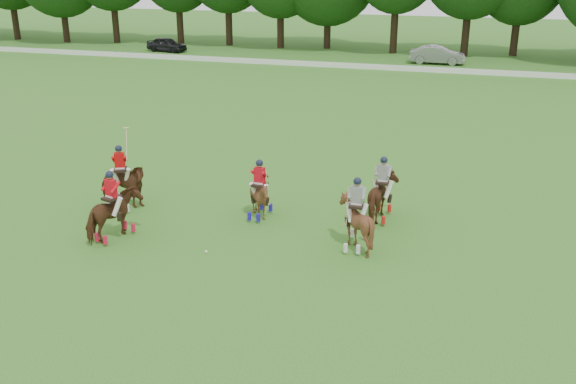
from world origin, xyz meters
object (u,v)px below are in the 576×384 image
(car_left, at_px, (167,44))
(polo_red_a, at_px, (113,214))
(polo_red_b, at_px, (122,185))
(polo_stripe_b, at_px, (356,222))
(polo_ball, at_px, (206,252))
(polo_stripe_a, at_px, (382,197))
(polo_red_c, at_px, (260,197))
(car_mid, at_px, (437,55))

(car_left, relative_size, polo_red_a, 1.72)
(polo_red_b, distance_m, polo_stripe_b, 9.07)
(polo_red_a, xyz_separation_m, polo_ball, (3.36, -0.15, -0.82))
(polo_stripe_b, height_order, polo_ball, polo_stripe_b)
(polo_red_a, height_order, polo_stripe_a, polo_red_a)
(polo_red_b, distance_m, polo_red_c, 5.27)
(car_mid, distance_m, polo_stripe_a, 36.41)
(car_mid, distance_m, polo_red_c, 37.65)
(car_left, height_order, polo_ball, car_left)
(car_left, distance_m, car_mid, 26.07)
(car_left, height_order, polo_red_b, polo_red_b)
(polo_red_b, height_order, polo_stripe_b, polo_red_b)
(polo_red_b, xyz_separation_m, polo_stripe_b, (9.03, -0.89, -0.02))
(polo_red_b, relative_size, polo_stripe_b, 1.24)
(car_mid, bearing_deg, polo_ball, 174.33)
(polo_red_b, relative_size, polo_red_c, 1.36)
(car_left, xyz_separation_m, polo_ball, (22.19, -40.82, -0.65))
(car_mid, relative_size, polo_red_a, 1.98)
(polo_red_c, bearing_deg, car_mid, 85.11)
(car_left, xyz_separation_m, polo_red_a, (18.83, -40.67, 0.17))
(polo_red_a, bearing_deg, car_left, 114.85)
(car_mid, bearing_deg, car_left, 89.76)
(polo_red_b, distance_m, polo_ball, 5.38)
(polo_red_c, xyz_separation_m, polo_ball, (-0.67, -3.30, -0.73))
(car_mid, xyz_separation_m, polo_red_c, (-3.21, -37.51, -0.00))
(polo_stripe_b, xyz_separation_m, polo_ball, (-4.46, -1.83, -0.82))
(polo_red_c, bearing_deg, car_left, 121.37)
(polo_ball, bearing_deg, polo_red_b, 149.22)
(polo_red_a, distance_m, polo_stripe_b, 8.00)
(car_left, height_order, polo_stripe_b, polo_stripe_b)
(polo_stripe_a, bearing_deg, polo_ball, -137.88)
(polo_red_a, relative_size, polo_stripe_b, 0.99)
(polo_stripe_a, bearing_deg, polo_red_c, -165.17)
(polo_red_c, height_order, polo_ball, polo_red_c)
(polo_red_c, bearing_deg, polo_red_a, -141.95)
(car_mid, xyz_separation_m, polo_stripe_a, (1.01, -36.40, 0.08))
(polo_red_b, bearing_deg, polo_ball, -30.78)
(car_mid, distance_m, polo_ball, 41.01)
(car_left, relative_size, polo_red_c, 1.87)
(car_left, height_order, polo_stripe_a, polo_stripe_a)
(car_mid, xyz_separation_m, polo_red_a, (-7.24, -40.67, 0.09))
(car_mid, relative_size, polo_red_c, 2.15)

